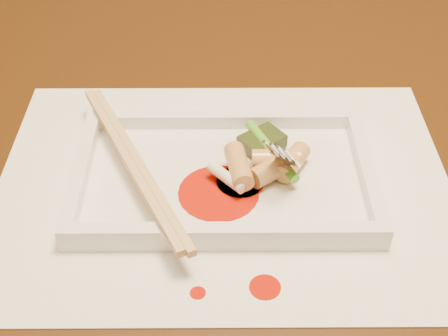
{
  "coord_description": "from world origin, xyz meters",
  "views": [
    {
      "loc": [
        0.05,
        -0.53,
        1.12
      ],
      "look_at": [
        0.06,
        -0.13,
        0.77
      ],
      "focal_mm": 50.0,
      "sensor_mm": 36.0,
      "label": 1
    }
  ],
  "objects_px": {
    "placemat": "(224,184)",
    "chopstick_a": "(128,162)",
    "table": "(174,174)",
    "fork": "(309,95)",
    "plate_base": "(224,180)"
  },
  "relations": [
    {
      "from": "placemat",
      "to": "chopstick_a",
      "type": "xyz_separation_m",
      "value": [
        -0.08,
        0.0,
        0.03
      ]
    },
    {
      "from": "table",
      "to": "fork",
      "type": "relative_size",
      "value": 10.0
    },
    {
      "from": "placemat",
      "to": "chopstick_a",
      "type": "relative_size",
      "value": 1.73
    },
    {
      "from": "table",
      "to": "plate_base",
      "type": "relative_size",
      "value": 5.38
    },
    {
      "from": "plate_base",
      "to": "fork",
      "type": "xyz_separation_m",
      "value": [
        0.07,
        0.02,
        0.08
      ]
    },
    {
      "from": "placemat",
      "to": "fork",
      "type": "xyz_separation_m",
      "value": [
        0.07,
        0.02,
        0.08
      ]
    },
    {
      "from": "chopstick_a",
      "to": "fork",
      "type": "xyz_separation_m",
      "value": [
        0.15,
        0.02,
        0.06
      ]
    },
    {
      "from": "table",
      "to": "placemat",
      "type": "height_order",
      "value": "placemat"
    },
    {
      "from": "table",
      "to": "fork",
      "type": "xyz_separation_m",
      "value": [
        0.13,
        -0.11,
        0.18
      ]
    },
    {
      "from": "table",
      "to": "placemat",
      "type": "bearing_deg",
      "value": -66.1
    },
    {
      "from": "plate_base",
      "to": "chopstick_a",
      "type": "distance_m",
      "value": 0.08
    },
    {
      "from": "chopstick_a",
      "to": "placemat",
      "type": "bearing_deg",
      "value": 0.0
    },
    {
      "from": "table",
      "to": "fork",
      "type": "bearing_deg",
      "value": -41.04
    },
    {
      "from": "placemat",
      "to": "fork",
      "type": "distance_m",
      "value": 0.11
    },
    {
      "from": "placemat",
      "to": "fork",
      "type": "bearing_deg",
      "value": 14.42
    }
  ]
}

